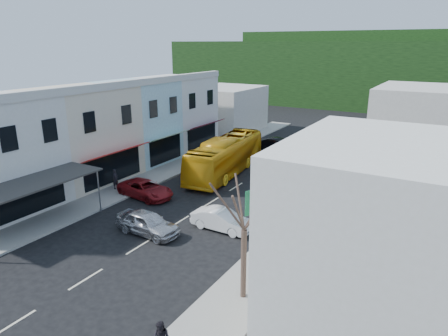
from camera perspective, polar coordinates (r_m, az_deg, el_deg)
ground at (r=27.42m, az=-6.40°, el=-7.63°), size 120.00×120.00×0.00m
sidewalk_left at (r=39.09m, az=-6.54°, el=0.19°), size 3.00×52.00×0.15m
sidewalk_right at (r=32.80m, az=15.04°, el=-3.72°), size 3.00×52.00×0.15m
shopfront_row at (r=37.84m, az=-17.43°, el=5.06°), size 8.25×30.00×8.00m
right_building at (r=17.56m, az=22.41°, el=-9.44°), size 8.00×9.00×8.00m
distant_block_left at (r=54.73m, az=0.26°, el=8.37°), size 8.00×10.00×6.00m
distant_block_right at (r=50.59m, az=25.47°, el=6.53°), size 8.00×12.00×7.00m
hillside at (r=86.61m, az=19.81°, el=13.16°), size 80.00×26.00×14.00m
bus at (r=36.68m, az=0.27°, el=1.56°), size 3.85×11.81×3.10m
car_silver at (r=25.81m, az=-10.86°, el=-7.79°), size 4.46×1.94×1.40m
car_white at (r=25.90m, az=-0.31°, el=-7.37°), size 4.41×1.81×1.40m
car_red at (r=31.80m, az=-11.16°, el=-2.91°), size 4.80×2.45×1.40m
car_black_near at (r=37.71m, az=9.98°, el=0.38°), size 4.70×2.42×1.40m
car_navy_mid at (r=43.26m, az=13.97°, el=2.32°), size 4.57×2.27×1.40m
car_black_far at (r=44.83m, az=7.78°, el=3.20°), size 4.40×1.81×1.40m
car_navy_far at (r=47.62m, az=16.08°, el=3.51°), size 4.71×2.44×1.40m
pedestrian_left at (r=33.74m, az=-15.24°, el=-1.47°), size 0.50×0.66×1.70m
direction_sign at (r=22.57m, az=4.81°, el=-7.52°), size 1.49×2.00×4.12m
street_tree at (r=18.03m, az=2.89°, el=-8.83°), size 3.95×3.95×7.15m
traffic_signal at (r=52.34m, az=20.33°, el=6.06°), size 0.47×0.91×4.52m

